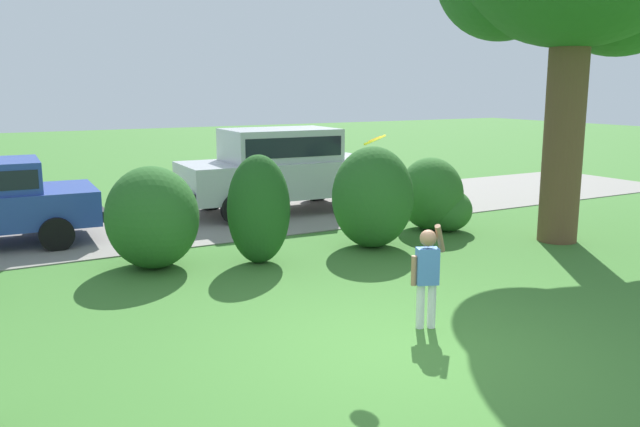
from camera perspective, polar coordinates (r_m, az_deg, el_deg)
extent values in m
plane|color=#3D752D|center=(7.55, 6.73, -11.45)|extent=(80.00, 80.00, 0.00)
cube|color=gray|center=(14.31, -11.97, -0.81)|extent=(28.00, 4.40, 0.02)
cylinder|color=brown|center=(12.94, 20.33, 6.66)|extent=(0.72, 0.72, 4.10)
ellipsoid|color=#286023|center=(10.80, -14.29, -0.33)|extent=(1.46, 1.60, 1.64)
ellipsoid|color=#1E511C|center=(10.78, -5.30, 0.36)|extent=(1.05, 0.90, 1.79)
ellipsoid|color=#286023|center=(11.84, 4.56, 1.41)|extent=(1.47, 1.44, 1.82)
ellipsoid|color=#33702B|center=(13.49, 9.54, 1.70)|extent=(1.21, 1.43, 1.47)
ellipsoid|color=#33702B|center=(13.45, 11.01, 0.31)|extent=(0.95, 0.95, 0.86)
cylinder|color=black|center=(12.52, -21.79, -1.68)|extent=(0.61, 0.25, 0.60)
cylinder|color=black|center=(14.36, -22.44, -0.19)|extent=(0.61, 0.25, 0.60)
cube|color=black|center=(13.48, -18.66, 0.34)|extent=(0.21, 1.75, 0.20)
cube|color=silver|center=(15.19, -3.45, 3.11)|extent=(4.58, 2.04, 0.80)
cube|color=silver|center=(15.11, -3.49, 5.96)|extent=(2.54, 1.73, 0.72)
cube|color=black|center=(15.11, -3.49, 5.96)|extent=(2.35, 1.74, 0.43)
cylinder|color=black|center=(13.89, -7.16, 0.38)|extent=(0.69, 0.25, 0.68)
cylinder|color=black|center=(15.65, -9.50, 1.50)|extent=(0.69, 0.25, 0.68)
cylinder|color=black|center=(15.05, 2.88, 1.27)|extent=(0.69, 0.25, 0.68)
cylinder|color=black|center=(16.68, -0.33, 2.23)|extent=(0.69, 0.25, 0.68)
cube|color=black|center=(14.47, -11.79, 1.70)|extent=(0.20, 1.75, 0.20)
cube|color=black|center=(16.26, 3.98, 2.90)|extent=(0.20, 1.75, 0.20)
cylinder|color=white|center=(8.07, 8.66, -7.92)|extent=(0.10, 0.10, 0.55)
cylinder|color=white|center=(8.10, 9.62, -7.86)|extent=(0.10, 0.10, 0.55)
cube|color=#4C7FCC|center=(7.94, 9.25, -4.50)|extent=(0.30, 0.25, 0.44)
sphere|color=#A37556|center=(7.86, 9.32, -2.11)|extent=(0.20, 0.20, 0.20)
cylinder|color=#A37556|center=(7.96, 10.32, -2.13)|extent=(0.25, 0.20, 0.39)
cylinder|color=#A37556|center=(7.91, 8.12, -4.91)|extent=(0.07, 0.07, 0.36)
cylinder|color=yellow|center=(7.83, 4.75, 6.35)|extent=(0.30, 0.27, 0.19)
cylinder|color=orange|center=(7.83, 4.75, 6.38)|extent=(0.17, 0.16, 0.12)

